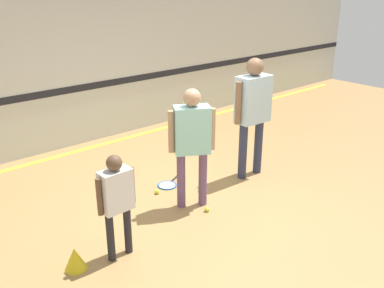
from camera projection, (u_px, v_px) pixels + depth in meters
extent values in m
plane|color=#A87F4C|center=(201.00, 200.00, 5.81)|extent=(16.00, 16.00, 0.00)
cube|color=beige|center=(84.00, 54.00, 7.39)|extent=(16.00, 0.06, 3.20)
cube|color=black|center=(88.00, 87.00, 7.57)|extent=(16.00, 0.01, 0.12)
cube|color=yellow|center=(101.00, 145.00, 7.74)|extent=(14.40, 0.10, 0.01)
cylinder|color=#6B4C70|center=(181.00, 180.00, 5.54)|extent=(0.11, 0.11, 0.76)
cylinder|color=#6B4C70|center=(203.00, 178.00, 5.59)|extent=(0.11, 0.11, 0.76)
cube|color=#99D8D1|center=(192.00, 130.00, 5.32)|extent=(0.51, 0.43, 0.60)
sphere|color=tan|center=(192.00, 98.00, 5.17)|extent=(0.22, 0.22, 0.22)
cylinder|color=tan|center=(171.00, 132.00, 5.27)|extent=(0.08, 0.08, 0.54)
cylinder|color=tan|center=(212.00, 129.00, 5.37)|extent=(0.08, 0.08, 0.54)
cylinder|color=#232328|center=(110.00, 237.00, 4.49)|extent=(0.08, 0.08, 0.57)
cylinder|color=#232328|center=(128.00, 229.00, 4.63)|extent=(0.08, 0.08, 0.57)
cube|color=silver|center=(116.00, 190.00, 4.38)|extent=(0.33, 0.19, 0.45)
sphere|color=brown|center=(114.00, 163.00, 4.26)|extent=(0.17, 0.17, 0.17)
cylinder|color=brown|center=(99.00, 197.00, 4.26)|extent=(0.06, 0.06, 0.40)
cylinder|color=brown|center=(132.00, 185.00, 4.50)|extent=(0.06, 0.06, 0.40)
cylinder|color=#2D334C|center=(258.00, 146.00, 6.51)|extent=(0.13, 0.13, 0.86)
cylinder|color=#2D334C|center=(243.00, 151.00, 6.33)|extent=(0.13, 0.13, 0.86)
cube|color=silver|center=(253.00, 99.00, 6.14)|extent=(0.52, 0.30, 0.68)
sphere|color=brown|center=(255.00, 67.00, 5.97)|extent=(0.25, 0.25, 0.25)
cylinder|color=brown|center=(267.00, 96.00, 6.31)|extent=(0.09, 0.09, 0.61)
cylinder|color=brown|center=(238.00, 103.00, 5.97)|extent=(0.09, 0.09, 0.61)
torus|color=blue|center=(167.00, 185.00, 6.21)|extent=(0.37, 0.37, 0.02)
cylinder|color=silver|center=(167.00, 185.00, 6.21)|extent=(0.24, 0.24, 0.01)
cylinder|color=black|center=(174.00, 179.00, 6.41)|extent=(0.20, 0.11, 0.02)
sphere|color=black|center=(177.00, 176.00, 6.50)|extent=(0.03, 0.03, 0.03)
sphere|color=#CCE038|center=(207.00, 209.00, 5.53)|extent=(0.07, 0.07, 0.07)
sphere|color=#CCE038|center=(157.00, 192.00, 5.98)|extent=(0.07, 0.07, 0.07)
cone|color=yellow|center=(75.00, 259.00, 4.41)|extent=(0.23, 0.23, 0.25)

